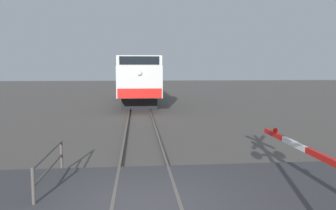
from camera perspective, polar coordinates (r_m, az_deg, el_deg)
rail_track_right at (r=7.41m, az=2.12°, el=-17.16°), size 0.08×80.00×0.15m
road_surface at (r=7.36m, az=-3.70°, el=-17.36°), size 36.00×5.83×0.14m
locomotive at (r=30.16m, az=-5.01°, el=4.24°), size 3.08×16.85×3.90m
guard_railing at (r=9.01m, az=-19.61°, el=-9.55°), size 0.08×2.75×0.95m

